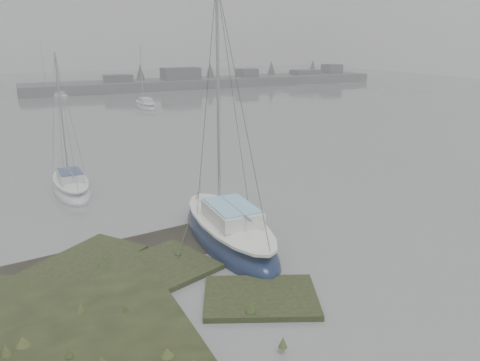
# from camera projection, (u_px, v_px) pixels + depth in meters

# --- Properties ---
(ground) EXTENTS (160.00, 160.00, 0.00)m
(ground) POSITION_uv_depth(u_px,v_px,m) (84.00, 132.00, 40.47)
(ground) COLOR slate
(ground) RESTS_ON ground
(far_shoreline) EXTENTS (60.00, 8.00, 4.15)m
(far_shoreline) POSITION_uv_depth(u_px,v_px,m) (217.00, 81.00, 79.00)
(far_shoreline) COLOR #4C4F51
(far_shoreline) RESTS_ON ground
(sailboat_main) EXTENTS (2.83, 7.67, 10.68)m
(sailboat_main) POSITION_uv_depth(u_px,v_px,m) (229.00, 234.00, 18.73)
(sailboat_main) COLOR #0F1B38
(sailboat_main) RESTS_ON ground
(sailboat_white) EXTENTS (1.87, 5.50, 7.74)m
(sailboat_white) POSITION_uv_depth(u_px,v_px,m) (71.00, 187.00, 24.81)
(sailboat_white) COLOR silver
(sailboat_white) RESTS_ON ground
(sailboat_far_b) EXTENTS (1.97, 5.49, 7.67)m
(sailboat_far_b) POSITION_uv_depth(u_px,v_px,m) (145.00, 106.00, 54.52)
(sailboat_far_b) COLOR #9EA1A6
(sailboat_far_b) RESTS_ON ground
(sailboat_far_c) EXTENTS (5.16, 4.98, 7.62)m
(sailboat_far_c) POSITION_uv_depth(u_px,v_px,m) (51.00, 94.00, 65.47)
(sailboat_far_c) COLOR #AEB2B8
(sailboat_far_c) RESTS_ON ground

